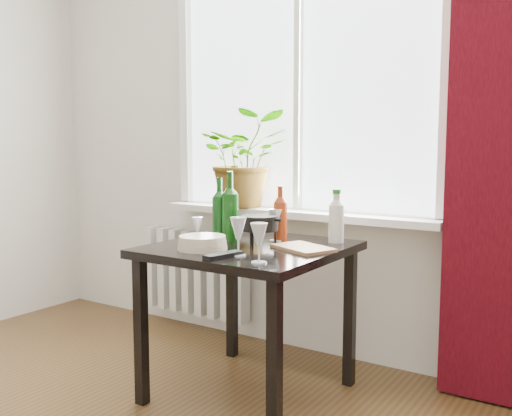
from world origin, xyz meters
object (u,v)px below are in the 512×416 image
Objects in this scene: wineglass_front_right at (238,236)px; wineglass_front_left at (197,230)px; wineglass_back_center at (276,225)px; fondue_pot at (260,230)px; table at (249,264)px; wine_bottle_right at (230,206)px; wineglass_back_left at (230,221)px; potted_plant at (245,159)px; wine_bottle_left at (220,208)px; tv_remote at (223,255)px; bottle_amber at (280,213)px; wineglass_far_right at (259,243)px; cutting_board at (303,248)px; cleaning_bottle at (336,216)px; radiator at (195,273)px; plate_stack at (202,243)px.

wineglass_front_right is 0.38m from wineglass_front_left.
fondue_pot is at bearing -100.33° from wineglass_back_center.
table is 2.42× the size of wine_bottle_right.
wineglass_back_left is (-0.31, 0.04, -0.01)m from wineglass_back_center.
potted_plant reaches higher than fondue_pot.
wine_bottle_left is 2.44× the size of wineglass_front_left.
wineglass_front_right is at bearing -49.26° from wine_bottle_right.
bottle_amber is at bearing 104.98° from tv_remote.
wineglass_far_right is 0.37m from cutting_board.
wineglass_back_left reaches higher than wineglass_front_left.
wineglass_back_center is 1.10× the size of wineglass_back_left.
wineglass_front_left is 0.63× the size of fondue_pot.
cleaning_bottle is (0.54, 0.23, -0.03)m from wine_bottle_left.
wine_bottle_right reaches higher than wine_bottle_left.
cleaning_bottle is 0.94× the size of cutting_board.
wineglass_back_center is at bearing 106.32° from tv_remote.
potted_plant is (-0.43, 0.59, 0.49)m from table.
wine_bottle_right is 1.27× the size of cutting_board.
wine_bottle_left is 0.19m from wineglass_front_left.
radiator is 6.14× the size of wineglass_front_left.
bottle_amber reaches higher than radiator.
wineglass_far_right is 0.20m from tv_remote.
wine_bottle_right is at bearing 130.74° from wineglass_front_right.
wine_bottle_right reaches higher than table.
fondue_pot reaches higher than tv_remote.
wineglass_back_center is at bearing 19.91° from wine_bottle_left.
wineglass_front_right reaches higher than wineglass_front_left.
wine_bottle_left is 0.33m from plate_stack.
potted_plant reaches higher than radiator.
wine_bottle_right is 0.21m from wineglass_front_left.
table is at bearing -105.22° from bottle_amber.
wineglass_far_right is at bearing -68.07° from bottle_amber.
wineglass_back_left is at bearing 177.98° from bottle_amber.
potted_plant reaches higher than cutting_board.
potted_plant reaches higher than wineglass_front_right.
wineglass_back_center is (0.27, 0.10, -0.08)m from wine_bottle_left.
table is 5.13× the size of wineglass_back_center.
wine_bottle_right is 0.53m from cleaning_bottle.
fondue_pot is at bearing 61.70° from plate_stack.
plate_stack is 0.83× the size of cutting_board.
wineglass_front_right is at bearing -50.67° from wineglass_back_left.
radiator is 2.27× the size of wine_bottle_right.
cleaning_bottle is 2.01× the size of wineglass_front_left.
wineglass_front_right is (0.26, -0.30, -0.09)m from wine_bottle_right.
table is 0.32m from wine_bottle_right.
wineglass_front_left reaches higher than radiator.
wineglass_back_center is 0.60× the size of cutting_board.
wineglass_front_right is at bearing -111.10° from cleaning_bottle.
potted_plant reaches higher than cleaning_bottle.
tv_remote is (-0.24, -0.60, -0.12)m from cleaning_bottle.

